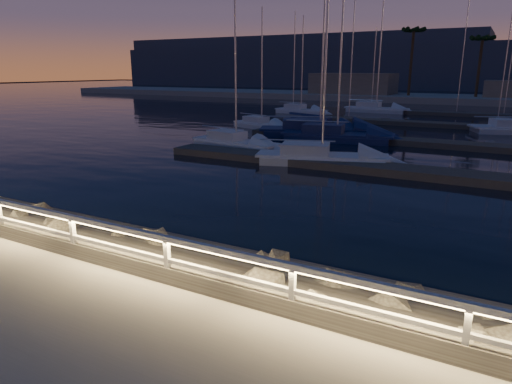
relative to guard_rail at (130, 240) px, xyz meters
The scene contains 17 objects.
ground 0.78m from the guard_rail, ahead, with size 400.00×400.00×0.00m, color gray.
harbor_water 31.27m from the guard_rail, 89.87° to the left, with size 400.00×440.00×0.60m.
guard_rail is the anchor object (origin of this frame).
riprap 2.47m from the guard_rail, 150.43° to the left, with size 35.22×2.88×1.29m.
floating_docks 32.52m from the guard_rail, 89.88° to the left, with size 22.00×36.00×0.40m.
far_shore 74.05m from the guard_rail, 90.04° to the left, with size 160.00×14.00×5.20m.
palm_left 73.04m from the guard_rail, 96.29° to the left, with size 3.00×3.00×11.20m.
palm_center 73.47m from the guard_rail, 88.38° to the left, with size 3.00×3.00×9.70m.
distant_hills 135.56m from the guard_rail, 99.37° to the left, with size 230.00×37.50×18.00m.
sailboat_a 20.75m from the guard_rail, 115.09° to the left, with size 6.89×3.12×11.41m.
sailboat_b 16.69m from the guard_rail, 96.51° to the left, with size 7.52×4.21×12.38m.
sailboat_c 27.59m from the guard_rail, 102.77° to the left, with size 9.69×5.96×15.98m.
sailboat_e 31.60m from the guard_rail, 113.05° to the left, with size 6.25×3.52×10.33m.
sailboat_f 25.36m from the guard_rail, 99.05° to the left, with size 8.35×3.75×13.77m.
sailboat_g 29.81m from the guard_rail, 103.18° to the left, with size 8.55×5.29×14.11m.
sailboat_i 46.41m from the guard_rail, 108.89° to the left, with size 6.73×2.88×11.18m.
sailboat_m 50.46m from the guard_rail, 98.65° to the left, with size 7.70×2.60×13.03m.
Camera 1 is at (7.18, -7.14, 4.53)m, focal length 32.00 mm.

